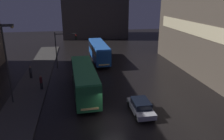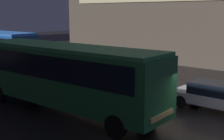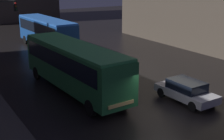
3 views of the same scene
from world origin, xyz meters
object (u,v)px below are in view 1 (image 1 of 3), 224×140
(bus_far, at_px, (99,50))
(pedestrian_near, at_px, (41,81))
(street_lamp_sidewalk, at_px, (8,53))
(traffic_light_main, at_px, (64,44))
(pedestrian_mid, at_px, (31,71))
(bus_near, at_px, (84,78))
(car_taxi, at_px, (141,106))

(bus_far, relative_size, pedestrian_near, 5.96)
(pedestrian_near, xyz_separation_m, street_lamp_sidewalk, (-2.44, -3.13, 4.48))
(traffic_light_main, distance_m, street_lamp_sidewalk, 13.25)
(bus_far, xyz_separation_m, traffic_light_main, (-5.97, -2.76, 1.95))
(bus_far, xyz_separation_m, pedestrian_mid, (-10.57, -7.41, -0.88))
(bus_near, relative_size, pedestrian_near, 6.16)
(bus_far, relative_size, car_taxi, 2.56)
(pedestrian_near, height_order, street_lamp_sidewalk, street_lamp_sidewalk)
(bus_near, relative_size, pedestrian_mid, 6.40)
(pedestrian_near, bearing_deg, bus_far, -4.75)
(bus_near, relative_size, traffic_light_main, 1.90)
(street_lamp_sidewalk, bearing_deg, pedestrian_near, 52.08)
(bus_near, xyz_separation_m, pedestrian_mid, (-7.29, 6.47, -0.88))
(pedestrian_mid, distance_m, street_lamp_sidewalk, 8.76)
(traffic_light_main, relative_size, street_lamp_sidewalk, 0.69)
(street_lamp_sidewalk, bearing_deg, bus_far, 53.62)
(bus_near, bearing_deg, bus_far, -105.74)
(pedestrian_mid, bearing_deg, street_lamp_sidewalk, -101.95)
(car_taxi, height_order, pedestrian_near, pedestrian_near)
(car_taxi, xyz_separation_m, pedestrian_near, (-10.63, 7.55, 0.48))
(car_taxi, relative_size, traffic_light_main, 0.72)
(bus_near, xyz_separation_m, pedestrian_near, (-5.28, 2.09, -0.87))
(bus_near, height_order, street_lamp_sidewalk, street_lamp_sidewalk)
(bus_near, relative_size, car_taxi, 2.65)
(car_taxi, bearing_deg, pedestrian_near, -36.35)
(car_taxi, height_order, street_lamp_sidewalk, street_lamp_sidewalk)
(car_taxi, distance_m, traffic_light_main, 18.72)
(car_taxi, xyz_separation_m, traffic_light_main, (-8.05, 16.57, 3.30))
(bus_far, xyz_separation_m, car_taxi, (2.08, -19.34, -1.35))
(bus_near, relative_size, street_lamp_sidewalk, 1.32)
(bus_far, bearing_deg, pedestrian_mid, 32.50)
(pedestrian_near, bearing_deg, traffic_light_main, 15.25)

